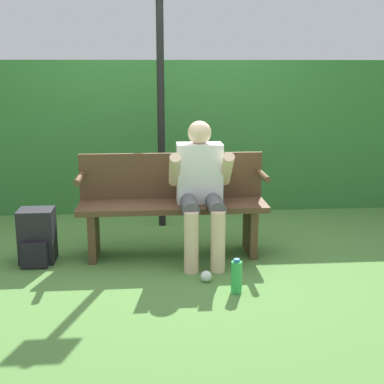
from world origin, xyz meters
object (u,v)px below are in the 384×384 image
person_seated (201,185)px  backpack (37,237)px  park_bench (172,203)px  water_bottle (236,277)px  signpost (161,85)px

person_seated → backpack: size_ratio=2.57×
park_bench → backpack: size_ratio=3.56×
park_bench → person_seated: person_seated is taller
park_bench → water_bottle: size_ratio=6.18×
water_bottle → signpost: size_ratio=0.10×
signpost → park_bench: bearing=-85.3°
park_bench → backpack: (-1.08, -0.14, -0.23)m
park_bench → person_seated: size_ratio=1.39×
park_bench → water_bottle: 1.00m
water_bottle → signpost: bearing=105.6°
park_bench → backpack: park_bench is taller
park_bench → signpost: bearing=94.7°
person_seated → backpack: (-1.30, -0.01, -0.40)m
park_bench → person_seated: bearing=-30.6°
person_seated → backpack: person_seated is taller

